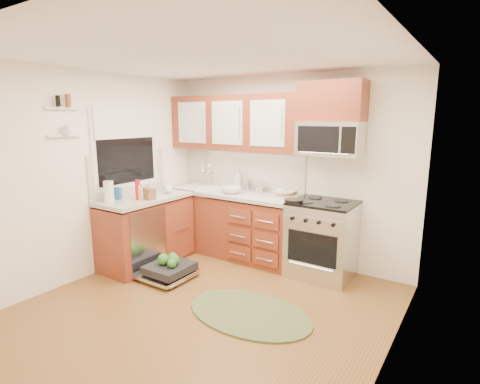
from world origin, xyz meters
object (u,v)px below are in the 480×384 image
Objects in this scene: cup at (282,192)px; skillet at (294,201)px; cutting_board at (291,196)px; bowl_a at (285,193)px; stock_pot at (260,188)px; rug at (249,313)px; microwave at (330,139)px; bowl_b at (231,190)px; dishwasher at (167,271)px; upper_cabinets at (234,123)px; range at (322,239)px; sink at (200,196)px; paper_towel_roll at (109,191)px.

skillet is at bearing -47.84° from cup.
cutting_board is 1.11× the size of bowl_a.
stock_pot is 0.67× the size of bowl_a.
stock_pot is (-0.75, 1.47, 0.97)m from rug.
microwave is 0.86m from skillet.
rug is 1.86m from bowl_b.
skillet reaches higher than dishwasher.
bowl_b is (-0.79, -0.22, 0.03)m from cutting_board.
cup is at bearing 54.57° from dishwasher.
bowl_a reaches higher than cutting_board.
skillet reaches higher than rug.
skillet is 0.53m from cup.
cup is (0.66, 0.24, 0.01)m from bowl_b.
dishwasher is 1.66m from stock_pot.
microwave is (1.41, -0.02, -0.18)m from upper_cabinets.
range is 1.25× the size of microwave.
bowl_b is 0.70m from cup.
upper_cabinets is 9.11× the size of skillet.
stock_pot is at bearing 177.14° from microwave.
sink is 4.55× the size of cup.
dishwasher is at bearing -103.56° from bowl_b.
bowl_a reaches higher than dishwasher.
upper_cabinets reaches higher than range.
sink is at bearing -176.15° from microwave.
cup is (0.77, -0.00, -0.90)m from upper_cabinets.
stock_pot reaches higher than cutting_board.
upper_cabinets is 7.29× the size of bowl_a.
upper_cabinets reaches higher than stock_pot.
paper_towel_roll is (-1.75, -1.49, 0.12)m from cutting_board.
bowl_a is at bearing 164.42° from range.
paper_towel_roll reaches higher than dishwasher.
dishwasher is 1.82m from bowl_a.
cutting_board is (0.91, -0.02, -0.94)m from upper_cabinets.
bowl_a is at bearing 128.13° from skillet.
dishwasher is 0.52× the size of rug.
microwave reaches higher than rug.
bowl_b is (0.96, 1.27, -0.09)m from paper_towel_roll.
range is at bearing 31.32° from paper_towel_roll.
bowl_b reaches higher than dishwasher.
cutting_board is at bearing -24.51° from bowl_a.
paper_towel_roll reaches higher than bowl_a.
range reaches higher than dishwasher.
stock_pot is at bearing 175.63° from cup.
cutting_board is 1.20× the size of paper_towel_roll.
microwave reaches higher than bowl_a.
upper_cabinets reaches higher than microwave.
range is 1.13m from stock_pot.
cup is at bearing 43.11° from paper_towel_roll.
microwave is 1.09× the size of dishwasher.
skillet is at bearing -138.24° from range.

